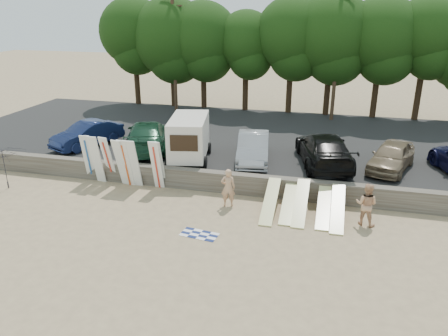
# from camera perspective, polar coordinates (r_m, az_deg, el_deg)

# --- Properties ---
(ground) EXTENTS (120.00, 120.00, 0.00)m
(ground) POSITION_cam_1_polar(r_m,az_deg,el_deg) (18.38, 6.19, -7.59)
(ground) COLOR tan
(ground) RESTS_ON ground
(seawall) EXTENTS (44.00, 0.50, 1.00)m
(seawall) POSITION_cam_1_polar(r_m,az_deg,el_deg) (20.85, 7.46, -2.55)
(seawall) COLOR #6B6356
(seawall) RESTS_ON ground
(parking_lot) EXTENTS (44.00, 14.50, 0.70)m
(parking_lot) POSITION_cam_1_polar(r_m,az_deg,el_deg) (27.92, 9.40, 3.10)
(parking_lot) COLOR #282828
(parking_lot) RESTS_ON ground
(treeline) EXTENTS (33.23, 6.22, 8.84)m
(treeline) POSITION_cam_1_polar(r_m,az_deg,el_deg) (33.89, 9.37, 16.54)
(treeline) COLOR #382616
(treeline) RESTS_ON parking_lot
(utility_poles) EXTENTS (25.80, 0.26, 9.00)m
(utility_poles) POSITION_cam_1_polar(r_m,az_deg,el_deg) (32.23, 14.55, 14.32)
(utility_poles) COLOR #473321
(utility_poles) RESTS_ON parking_lot
(box_trailer) EXTENTS (2.65, 3.97, 2.35)m
(box_trailer) POSITION_cam_1_polar(r_m,az_deg,el_deg) (23.41, -4.61, 4.13)
(box_trailer) COLOR silver
(box_trailer) RESTS_ON parking_lot
(car_0) EXTENTS (3.15, 4.62, 1.44)m
(car_0) POSITION_cam_1_polar(r_m,az_deg,el_deg) (27.08, -17.42, 4.23)
(car_0) COLOR #131E44
(car_0) RESTS_ON parking_lot
(car_1) EXTENTS (4.08, 6.15, 1.65)m
(car_1) POSITION_cam_1_polar(r_m,az_deg,el_deg) (25.59, -9.97, 4.19)
(car_1) COLOR #153A26
(car_1) RESTS_ON parking_lot
(car_2) EXTENTS (2.27, 4.77, 1.51)m
(car_2) POSITION_cam_1_polar(r_m,az_deg,el_deg) (23.38, 3.83, 2.69)
(car_2) COLOR gray
(car_2) RESTS_ON parking_lot
(car_3) EXTENTS (3.63, 6.20, 1.69)m
(car_3) POSITION_cam_1_polar(r_m,az_deg,el_deg) (23.31, 12.92, 2.37)
(car_3) COLOR black
(car_3) RESTS_ON parking_lot
(car_4) EXTENTS (2.98, 4.54, 1.44)m
(car_4) POSITION_cam_1_polar(r_m,az_deg,el_deg) (23.69, 21.04, 1.46)
(car_4) COLOR #816C52
(car_4) RESTS_ON parking_lot
(surfboard_upright_0) EXTENTS (0.60, 0.70, 2.55)m
(surfboard_upright_0) POSITION_cam_1_polar(r_m,az_deg,el_deg) (23.35, -17.28, 1.28)
(surfboard_upright_0) COLOR white
(surfboard_upright_0) RESTS_ON ground
(surfboard_upright_1) EXTENTS (0.54, 0.59, 2.56)m
(surfboard_upright_1) POSITION_cam_1_polar(r_m,az_deg,el_deg) (22.94, -16.27, 1.06)
(surfboard_upright_1) COLOR white
(surfboard_upright_1) RESTS_ON ground
(surfboard_upright_2) EXTENTS (0.61, 0.79, 2.53)m
(surfboard_upright_2) POSITION_cam_1_polar(r_m,az_deg,el_deg) (22.83, -14.86, 1.07)
(surfboard_upright_2) COLOR white
(surfboard_upright_2) RESTS_ON ground
(surfboard_upright_3) EXTENTS (0.60, 0.79, 2.53)m
(surfboard_upright_3) POSITION_cam_1_polar(r_m,az_deg,el_deg) (22.22, -13.30, 0.66)
(surfboard_upright_3) COLOR white
(surfboard_upright_3) RESTS_ON ground
(surfboard_upright_4) EXTENTS (0.55, 0.68, 2.55)m
(surfboard_upright_4) POSITION_cam_1_polar(r_m,az_deg,el_deg) (22.11, -12.71, 0.63)
(surfboard_upright_4) COLOR white
(surfboard_upright_4) RESTS_ON ground
(surfboard_upright_5) EXTENTS (0.53, 0.69, 2.54)m
(surfboard_upright_5) POSITION_cam_1_polar(r_m,az_deg,el_deg) (21.92, -11.69, 0.54)
(surfboard_upright_5) COLOR white
(surfboard_upright_5) RESTS_ON ground
(surfboard_upright_6) EXTENTS (0.52, 0.73, 2.53)m
(surfboard_upright_6) POSITION_cam_1_polar(r_m,az_deg,el_deg) (21.63, -8.55, 0.45)
(surfboard_upright_6) COLOR white
(surfboard_upright_6) RESTS_ON ground
(surfboard_upright_7) EXTENTS (0.51, 0.63, 2.55)m
(surfboard_upright_7) POSITION_cam_1_polar(r_m,az_deg,el_deg) (21.53, -8.82, 0.37)
(surfboard_upright_7) COLOR white
(surfboard_upright_7) RESTS_ON ground
(surfboard_low_0) EXTENTS (0.56, 2.85, 1.08)m
(surfboard_low_0) POSITION_cam_1_polar(r_m,az_deg,el_deg) (19.34, 6.06, -4.28)
(surfboard_low_0) COLOR #E0DD8D
(surfboard_low_0) RESTS_ON ground
(surfboard_low_1) EXTENTS (0.56, 2.89, 0.94)m
(surfboard_low_1) POSITION_cam_1_polar(r_m,az_deg,el_deg) (19.52, 8.49, -4.38)
(surfboard_low_1) COLOR #E0DD8D
(surfboard_low_1) RESTS_ON ground
(surfboard_low_2) EXTENTS (0.56, 2.84, 1.10)m
(surfboard_low_2) POSITION_cam_1_polar(r_m,az_deg,el_deg) (19.33, 10.00, -4.47)
(surfboard_low_2) COLOR #E0DD8D
(surfboard_low_2) RESTS_ON ground
(surfboard_low_3) EXTENTS (0.56, 2.89, 0.96)m
(surfboard_low_3) POSITION_cam_1_polar(r_m,az_deg,el_deg) (19.41, 12.91, -4.83)
(surfboard_low_3) COLOR #E0DD8D
(surfboard_low_3) RESTS_ON ground
(surfboard_low_4) EXTENTS (0.56, 2.85, 1.06)m
(surfboard_low_4) POSITION_cam_1_polar(r_m,az_deg,el_deg) (19.20, 14.63, -5.11)
(surfboard_low_4) COLOR #E0DD8D
(surfboard_low_4) RESTS_ON ground
(beachgoer_a) EXTENTS (0.73, 0.56, 1.79)m
(beachgoer_a) POSITION_cam_1_polar(r_m,az_deg,el_deg) (19.67, 0.53, -2.58)
(beachgoer_a) COLOR tan
(beachgoer_a) RESTS_ON ground
(beachgoer_b) EXTENTS (1.06, 0.93, 1.83)m
(beachgoer_b) POSITION_cam_1_polar(r_m,az_deg,el_deg) (18.96, 18.09, -4.54)
(beachgoer_b) COLOR tan
(beachgoer_b) RESTS_ON ground
(cooler) EXTENTS (0.45, 0.39, 0.32)m
(cooler) POSITION_cam_1_polar(r_m,az_deg,el_deg) (19.96, 12.88, -5.09)
(cooler) COLOR #248640
(cooler) RESTS_ON ground
(gear_bag) EXTENTS (0.36, 0.33, 0.22)m
(gear_bag) POSITION_cam_1_polar(r_m,az_deg,el_deg) (20.36, 13.36, -4.76)
(gear_bag) COLOR #E5481A
(gear_bag) RESTS_ON ground
(beach_towel) EXTENTS (1.69, 1.69, 0.00)m
(beach_towel) POSITION_cam_1_polar(r_m,az_deg,el_deg) (17.70, -3.24, -8.65)
(beach_towel) COLOR white
(beach_towel) RESTS_ON ground
(beach_umbrella) EXTENTS (3.28, 3.27, 2.11)m
(beach_umbrella) POSITION_cam_1_polar(r_m,az_deg,el_deg) (24.04, -26.56, -0.03)
(beach_umbrella) COLOR black
(beach_umbrella) RESTS_ON ground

